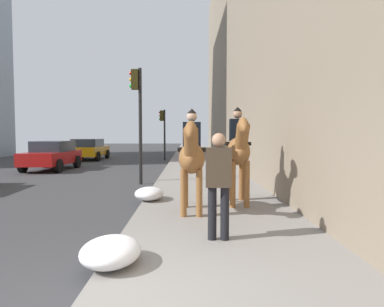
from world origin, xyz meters
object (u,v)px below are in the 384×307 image
(mounted_horse_near, at_px, (192,156))
(car_near_lane, at_px, (89,149))
(traffic_light_near_curb, at_px, (138,107))
(car_far_lane, at_px, (52,155))
(pedestrian_greeting, at_px, (219,179))
(mounted_horse_far, at_px, (238,150))
(traffic_light_far_curb, at_px, (163,126))

(mounted_horse_near, distance_m, car_near_lane, 18.09)
(traffic_light_near_curb, bearing_deg, car_far_lane, 44.93)
(traffic_light_near_curb, bearing_deg, pedestrian_greeting, -162.02)
(car_far_lane, bearing_deg, traffic_light_near_curb, 47.04)
(mounted_horse_near, xyz_separation_m, pedestrian_greeting, (-1.93, -0.41, -0.24))
(pedestrian_greeting, distance_m, traffic_light_near_curb, 7.51)
(mounted_horse_near, bearing_deg, car_near_lane, -155.81)
(car_near_lane, xyz_separation_m, car_far_lane, (-6.68, -0.07, -0.00))
(mounted_horse_near, xyz_separation_m, mounted_horse_far, (0.87, -1.10, 0.09))
(mounted_horse_far, height_order, car_far_lane, mounted_horse_far)
(mounted_horse_far, height_order, pedestrian_greeting, mounted_horse_far)
(pedestrian_greeting, relative_size, car_far_lane, 0.43)
(mounted_horse_near, relative_size, car_far_lane, 0.57)
(traffic_light_near_curb, bearing_deg, mounted_horse_near, -159.79)
(mounted_horse_far, distance_m, traffic_light_far_curb, 15.84)
(car_near_lane, distance_m, car_far_lane, 6.68)
(mounted_horse_far, distance_m, traffic_light_near_curb, 5.28)
(mounted_horse_far, relative_size, car_far_lane, 0.59)
(pedestrian_greeting, height_order, car_near_lane, pedestrian_greeting)
(pedestrian_greeting, distance_m, traffic_light_far_curb, 18.51)
(pedestrian_greeting, xyz_separation_m, car_far_lane, (11.96, 7.24, -0.34))
(mounted_horse_far, relative_size, pedestrian_greeting, 1.37)
(mounted_horse_near, relative_size, traffic_light_near_curb, 0.54)
(traffic_light_near_curb, height_order, traffic_light_far_curb, traffic_light_near_curb)
(car_near_lane, bearing_deg, mounted_horse_near, -156.68)
(mounted_horse_near, height_order, mounted_horse_far, mounted_horse_far)
(car_far_lane, relative_size, traffic_light_far_curb, 1.16)
(mounted_horse_near, relative_size, car_near_lane, 0.54)
(mounted_horse_far, xyz_separation_m, traffic_light_far_curb, (15.55, 2.89, 0.87))
(mounted_horse_near, distance_m, car_far_lane, 12.15)
(traffic_light_far_curb, bearing_deg, car_near_lane, 86.72)
(traffic_light_near_curb, relative_size, traffic_light_far_curb, 1.20)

